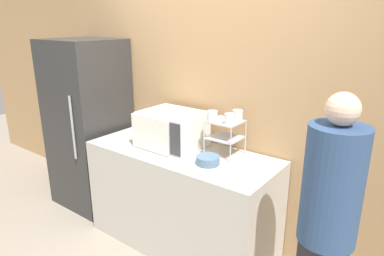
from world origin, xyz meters
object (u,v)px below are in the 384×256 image
at_px(microwave, 171,129).
at_px(glass_front_right, 230,119).
at_px(dish_rack, 225,130).
at_px(person, 328,216).
at_px(refrigerator, 89,125).
at_px(glass_front_left, 212,116).
at_px(bowl, 208,160).
at_px(glass_back_right, 238,115).

relative_size(microwave, glass_front_right, 6.09).
distance_m(dish_rack, person, 1.11).
xyz_separation_m(dish_rack, refrigerator, (-1.63, -0.14, -0.22)).
relative_size(glass_front_left, glass_front_right, 1.00).
bearing_deg(bowl, refrigerator, 176.11).
height_order(glass_front_right, bowl, glass_front_right).
height_order(microwave, glass_front_left, glass_front_left).
bearing_deg(glass_front_right, glass_front_left, -177.02).
relative_size(glass_front_left, bowl, 0.47).
bearing_deg(glass_back_right, refrigerator, -173.00).
height_order(bowl, person, person).
height_order(glass_back_right, refrigerator, refrigerator).
distance_m(glass_front_left, glass_back_right, 0.21).
bearing_deg(glass_back_right, bowl, -101.71).
bearing_deg(bowl, dish_rack, 91.55).
bearing_deg(microwave, glass_back_right, 17.48).
height_order(microwave, bowl, microwave).
bearing_deg(glass_front_left, glass_front_right, 2.98).
xyz_separation_m(dish_rack, person, (0.98, -0.47, -0.20)).
bearing_deg(glass_front_right, microwave, -175.61).
height_order(dish_rack, person, person).
xyz_separation_m(microwave, refrigerator, (-1.15, -0.03, -0.16)).
bearing_deg(dish_rack, bowl, -88.45).
bearing_deg(bowl, microwave, 163.56).
distance_m(dish_rack, glass_front_right, 0.16).
height_order(glass_back_right, bowl, glass_back_right).
bearing_deg(microwave, refrigerator, -178.32).
bearing_deg(refrigerator, glass_front_left, 2.53).
bearing_deg(glass_front_left, microwave, -175.07).
xyz_separation_m(person, refrigerator, (-2.62, 0.33, -0.02)).
relative_size(microwave, dish_rack, 1.81).
xyz_separation_m(microwave, glass_back_right, (0.56, 0.18, 0.18)).
xyz_separation_m(glass_front_right, person, (0.91, -0.41, -0.32)).
bearing_deg(glass_front_right, refrigerator, -177.42).
bearing_deg(bowl, person, -12.53).
bearing_deg(bowl, glass_front_left, 115.15).
distance_m(glass_front_left, refrigerator, 1.60).
bearing_deg(refrigerator, glass_back_right, 7.00).
height_order(glass_front_left, person, person).
bearing_deg(person, dish_rack, 154.37).
bearing_deg(glass_back_right, glass_front_left, -137.04).
relative_size(dish_rack, glass_back_right, 3.36).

